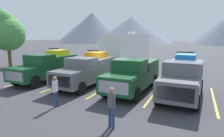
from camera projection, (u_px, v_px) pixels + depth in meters
name	position (u px, v px, depth m)	size (l,w,h in m)	color
ground_plane	(108.00, 87.00, 13.82)	(240.00, 240.00, 0.00)	#38383D
pickup_truck_a	(47.00, 66.00, 15.58)	(2.38, 5.75, 2.56)	#144723
pickup_truck_b	(87.00, 70.00, 14.08)	(2.32, 5.67, 2.52)	#595B60
pickup_truck_c	(133.00, 74.00, 12.78)	(2.39, 5.88, 2.14)	#144723
pickup_truck_d	(183.00, 77.00, 11.38)	(2.34, 5.31, 2.62)	#595B60
lot_stripe_a	(33.00, 79.00, 16.25)	(0.12, 5.50, 0.01)	gold
lot_stripe_b	(67.00, 83.00, 14.94)	(0.12, 5.50, 0.01)	gold
lot_stripe_c	(106.00, 88.00, 13.63)	(0.12, 5.50, 0.01)	gold
lot_stripe_d	(154.00, 93.00, 12.33)	(0.12, 5.50, 0.01)	gold
lot_stripe_e	(214.00, 100.00, 11.02)	(0.12, 5.50, 0.01)	gold
camper_trailer_a	(127.00, 48.00, 22.58)	(3.33, 9.02, 4.02)	white
person_a	(112.00, 105.00, 7.54)	(0.35, 0.25, 1.64)	navy
person_c	(55.00, 89.00, 9.81)	(0.22, 0.35, 1.59)	navy
tree_a	(6.00, 31.00, 21.99)	(3.81, 3.81, 6.42)	brown
mountain_ridge	(167.00, 28.00, 88.60)	(135.51, 39.38, 15.23)	slate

